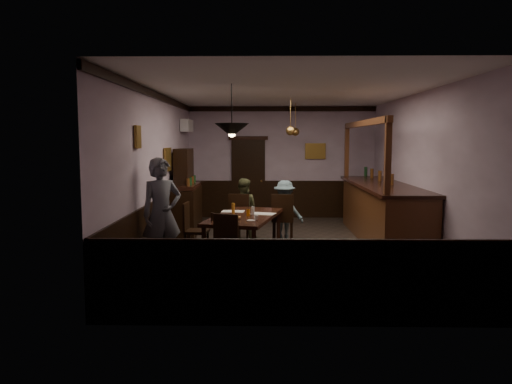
{
  "coord_description": "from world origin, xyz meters",
  "views": [
    {
      "loc": [
        -0.46,
        -9.46,
        2.11
      ],
      "look_at": [
        -0.62,
        -0.37,
        1.15
      ],
      "focal_mm": 35.0,
      "sensor_mm": 36.0,
      "label": 1
    }
  ],
  "objects_px": {
    "pendant_brass_far": "(295,132)",
    "chair_far_right": "(283,216)",
    "chair_near": "(223,242)",
    "coffee_cup": "(256,218)",
    "pendant_brass_mid": "(290,131)",
    "pendant_iron": "(232,130)",
    "person_seated_right": "(285,211)",
    "bar_counter": "(382,211)",
    "chair_far_left": "(240,215)",
    "sideboard": "(186,200)",
    "person_standing": "(162,214)",
    "dining_table": "(245,219)",
    "soda_can": "(248,213)",
    "chair_side": "(192,227)",
    "person_seated_left": "(243,209)"
  },
  "relations": [
    {
      "from": "chair_far_left",
      "to": "soda_can",
      "type": "bearing_deg",
      "value": 107.05
    },
    {
      "from": "chair_far_left",
      "to": "bar_counter",
      "type": "relative_size",
      "value": 0.22
    },
    {
      "from": "chair_far_left",
      "to": "pendant_brass_mid",
      "type": "bearing_deg",
      "value": -138.96
    },
    {
      "from": "chair_near",
      "to": "person_seated_right",
      "type": "height_order",
      "value": "person_seated_right"
    },
    {
      "from": "chair_far_right",
      "to": "pendant_brass_far",
      "type": "relative_size",
      "value": 1.25
    },
    {
      "from": "person_standing",
      "to": "chair_far_left",
      "type": "bearing_deg",
      "value": 31.78
    },
    {
      "from": "chair_far_right",
      "to": "chair_side",
      "type": "distance_m",
      "value": 2.03
    },
    {
      "from": "person_seated_left",
      "to": "person_seated_right",
      "type": "distance_m",
      "value": 0.9
    },
    {
      "from": "soda_can",
      "to": "bar_counter",
      "type": "height_order",
      "value": "bar_counter"
    },
    {
      "from": "dining_table",
      "to": "pendant_iron",
      "type": "xyz_separation_m",
      "value": [
        -0.17,
        -0.78,
        1.57
      ]
    },
    {
      "from": "chair_far_right",
      "to": "soda_can",
      "type": "distance_m",
      "value": 1.42
    },
    {
      "from": "person_seated_right",
      "to": "bar_counter",
      "type": "relative_size",
      "value": 0.28
    },
    {
      "from": "person_standing",
      "to": "soda_can",
      "type": "bearing_deg",
      "value": 1.23
    },
    {
      "from": "chair_far_right",
      "to": "chair_near",
      "type": "height_order",
      "value": "chair_far_right"
    },
    {
      "from": "chair_near",
      "to": "person_standing",
      "type": "bearing_deg",
      "value": -179.41
    },
    {
      "from": "chair_side",
      "to": "coffee_cup",
      "type": "bearing_deg",
      "value": -112.48
    },
    {
      "from": "person_seated_left",
      "to": "pendant_iron",
      "type": "xyz_separation_m",
      "value": [
        -0.07,
        -2.39,
        1.61
      ]
    },
    {
      "from": "person_seated_right",
      "to": "soda_can",
      "type": "distance_m",
      "value": 1.68
    },
    {
      "from": "dining_table",
      "to": "sideboard",
      "type": "height_order",
      "value": "sideboard"
    },
    {
      "from": "sideboard",
      "to": "pendant_iron",
      "type": "xyz_separation_m",
      "value": [
        1.22,
        -2.88,
        1.49
      ]
    },
    {
      "from": "person_seated_left",
      "to": "pendant_iron",
      "type": "height_order",
      "value": "pendant_iron"
    },
    {
      "from": "chair_far_left",
      "to": "chair_far_right",
      "type": "bearing_deg",
      "value": 175.59
    },
    {
      "from": "chair_near",
      "to": "pendant_brass_far",
      "type": "relative_size",
      "value": 1.17
    },
    {
      "from": "person_seated_left",
      "to": "pendant_brass_mid",
      "type": "height_order",
      "value": "pendant_brass_mid"
    },
    {
      "from": "dining_table",
      "to": "soda_can",
      "type": "xyz_separation_m",
      "value": [
        0.07,
        -0.1,
        0.12
      ]
    },
    {
      "from": "dining_table",
      "to": "bar_counter",
      "type": "xyz_separation_m",
      "value": [
        2.81,
        1.45,
        -0.05
      ]
    },
    {
      "from": "person_seated_right",
      "to": "chair_near",
      "type": "bearing_deg",
      "value": 95.49
    },
    {
      "from": "person_seated_right",
      "to": "coffee_cup",
      "type": "relative_size",
      "value": 15.81
    },
    {
      "from": "chair_near",
      "to": "coffee_cup",
      "type": "height_order",
      "value": "chair_near"
    },
    {
      "from": "pendant_brass_mid",
      "to": "pendant_iron",
      "type": "bearing_deg",
      "value": -111.25
    },
    {
      "from": "person_seated_right",
      "to": "bar_counter",
      "type": "height_order",
      "value": "bar_counter"
    },
    {
      "from": "chair_side",
      "to": "sideboard",
      "type": "bearing_deg",
      "value": 15.61
    },
    {
      "from": "chair_side",
      "to": "coffee_cup",
      "type": "distance_m",
      "value": 1.33
    },
    {
      "from": "person_seated_right",
      "to": "pendant_iron",
      "type": "height_order",
      "value": "pendant_iron"
    },
    {
      "from": "dining_table",
      "to": "pendant_iron",
      "type": "bearing_deg",
      "value": -102.58
    },
    {
      "from": "chair_near",
      "to": "person_standing",
      "type": "height_order",
      "value": "person_standing"
    },
    {
      "from": "sideboard",
      "to": "soda_can",
      "type": "bearing_deg",
      "value": -56.37
    },
    {
      "from": "chair_far_right",
      "to": "sideboard",
      "type": "relative_size",
      "value": 0.53
    },
    {
      "from": "dining_table",
      "to": "pendant_brass_mid",
      "type": "distance_m",
      "value": 2.75
    },
    {
      "from": "bar_counter",
      "to": "pendant_brass_mid",
      "type": "relative_size",
      "value": 5.52
    },
    {
      "from": "chair_near",
      "to": "sideboard",
      "type": "relative_size",
      "value": 0.5
    },
    {
      "from": "pendant_brass_far",
      "to": "chair_far_right",
      "type": "bearing_deg",
      "value": -99.22
    },
    {
      "from": "chair_far_right",
      "to": "chair_side",
      "type": "height_order",
      "value": "chair_far_right"
    },
    {
      "from": "person_seated_left",
      "to": "pendant_brass_mid",
      "type": "relative_size",
      "value": 1.59
    },
    {
      "from": "dining_table",
      "to": "chair_far_right",
      "type": "distance_m",
      "value": 1.35
    },
    {
      "from": "chair_near",
      "to": "soda_can",
      "type": "distance_m",
      "value": 1.28
    },
    {
      "from": "dining_table",
      "to": "coffee_cup",
      "type": "relative_size",
      "value": 29.56
    },
    {
      "from": "person_seated_left",
      "to": "sideboard",
      "type": "height_order",
      "value": "sideboard"
    },
    {
      "from": "bar_counter",
      "to": "pendant_iron",
      "type": "distance_m",
      "value": 4.07
    },
    {
      "from": "coffee_cup",
      "to": "person_seated_right",
      "type": "bearing_deg",
      "value": 86.88
    }
  ]
}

